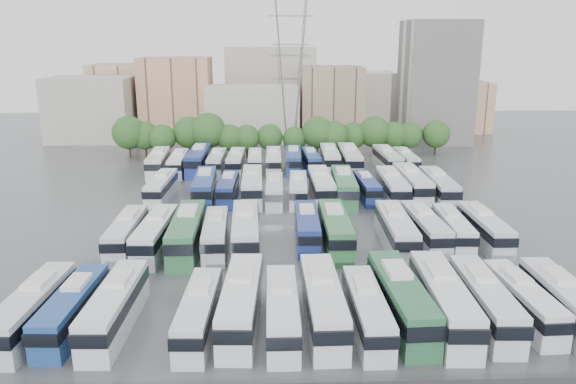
{
  "coord_description": "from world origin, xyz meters",
  "views": [
    {
      "loc": [
        -2.46,
        -65.1,
        22.66
      ],
      "look_at": [
        -0.06,
        5.53,
        3.0
      ],
      "focal_mm": 35.0,
      "sensor_mm": 36.0,
      "label": 1
    }
  ],
  "objects_px": {
    "bus_r2_s12": "(412,184)",
    "bus_r3_s5": "(255,161)",
    "bus_r3_s0": "(158,162)",
    "bus_r3_s13": "(406,160)",
    "bus_r0_s12": "(522,300)",
    "bus_r1_s5": "(245,230)",
    "bus_r3_s7": "(293,160)",
    "bus_r1_s11": "(425,228)",
    "bus_r2_s8": "(321,186)",
    "bus_r1_s7": "(307,227)",
    "bus_r2_s1": "(161,187)",
    "bus_r0_s2": "(115,307)",
    "bus_r3_s3": "(217,162)",
    "bus_r0_s10": "(443,300)",
    "bus_r0_s4": "(199,312)",
    "bus_r1_s10": "(396,230)",
    "bus_r0_s13": "(565,303)",
    "bus_r2_s6": "(274,190)",
    "bus_r1_s8": "(335,229)",
    "bus_r2_s7": "(298,189)",
    "bus_r1_s1": "(126,233)",
    "bus_r3_s10": "(350,159)",
    "bus_r1_s12": "(453,229)",
    "bus_r3_s1": "(178,163)",
    "bus_r0_s11": "(484,300)",
    "bus_r2_s11": "(392,187)",
    "bus_r0_s9": "(401,299)",
    "apartment_tower": "(436,82)",
    "bus_r1_s4": "(215,234)",
    "bus_r2_s5": "(252,186)",
    "bus_r2_s13": "(438,187)",
    "bus_r1_s2": "(156,234)",
    "bus_r0_s5": "(241,302)",
    "bus_r0_s8": "(367,310)",
    "bus_r3_s12": "(387,159)",
    "electricity_pylon": "(291,57)",
    "bus_r1_s13": "(484,228)",
    "bus_r3_s4": "(236,162)",
    "bus_r2_s4": "(228,188)",
    "bus_r3_s9": "(330,158)",
    "bus_r0_s1": "(72,308)",
    "bus_r2_s10": "(366,187)",
    "bus_r2_s9": "(344,186)",
    "bus_r0_s0": "(33,309)"
  },
  "relations": [
    {
      "from": "bus_r2_s12",
      "to": "bus_r3_s5",
      "type": "relative_size",
      "value": 1.25
    },
    {
      "from": "bus_r3_s0",
      "to": "bus_r3_s13",
      "type": "height_order",
      "value": "bus_r3_s0"
    },
    {
      "from": "bus_r0_s12",
      "to": "bus_r1_s5",
      "type": "relative_size",
      "value": 0.84
    },
    {
      "from": "bus_r3_s0",
      "to": "bus_r3_s7",
      "type": "xyz_separation_m",
      "value": [
        23.18,
        1.49,
        -0.08
      ]
    },
    {
      "from": "bus_r1_s11",
      "to": "bus_r2_s8",
      "type": "bearing_deg",
      "value": 117.01
    },
    {
      "from": "bus_r1_s7",
      "to": "bus_r2_s1",
      "type": "relative_size",
      "value": 0.99
    },
    {
      "from": "bus_r0_s2",
      "to": "bus_r3_s3",
      "type": "bearing_deg",
      "value": 88.11
    },
    {
      "from": "bus_r3_s13",
      "to": "bus_r0_s10",
      "type": "bearing_deg",
      "value": -100.86
    },
    {
      "from": "bus_r0_s4",
      "to": "bus_r1_s10",
      "type": "height_order",
      "value": "bus_r1_s10"
    },
    {
      "from": "bus_r0_s13",
      "to": "bus_r2_s6",
      "type": "xyz_separation_m",
      "value": [
        -23.1,
        35.81,
        -0.18
      ]
    },
    {
      "from": "bus_r1_s8",
      "to": "bus_r2_s7",
      "type": "bearing_deg",
      "value": 100.17
    },
    {
      "from": "bus_r3_s7",
      "to": "bus_r1_s1",
      "type": "bearing_deg",
      "value": -116.07
    },
    {
      "from": "bus_r3_s10",
      "to": "bus_r3_s13",
      "type": "height_order",
      "value": "bus_r3_s10"
    },
    {
      "from": "bus_r1_s12",
      "to": "bus_r3_s1",
      "type": "bearing_deg",
      "value": 138.77
    },
    {
      "from": "bus_r0_s4",
      "to": "bus_r3_s0",
      "type": "relative_size",
      "value": 0.89
    },
    {
      "from": "bus_r0_s11",
      "to": "bus_r2_s11",
      "type": "xyz_separation_m",
      "value": [
        -0.0,
        35.45,
        0.12
      ]
    },
    {
      "from": "bus_r0_s9",
      "to": "bus_r0_s4",
      "type": "bearing_deg",
      "value": -178.3
    },
    {
      "from": "apartment_tower",
      "to": "bus_r1_s4",
      "type": "relative_size",
      "value": 2.23
    },
    {
      "from": "bus_r1_s7",
      "to": "bus_r2_s5",
      "type": "relative_size",
      "value": 0.89
    },
    {
      "from": "bus_r0_s11",
      "to": "bus_r2_s13",
      "type": "xyz_separation_m",
      "value": [
        6.54,
        35.1,
        0.12
      ]
    },
    {
      "from": "bus_r1_s2",
      "to": "bus_r3_s5",
      "type": "distance_m",
      "value": 39.17
    },
    {
      "from": "bus_r0_s10",
      "to": "bus_r2_s11",
      "type": "height_order",
      "value": "bus_r0_s10"
    },
    {
      "from": "bus_r1_s4",
      "to": "bus_r1_s12",
      "type": "bearing_deg",
      "value": -0.14
    },
    {
      "from": "bus_r0_s5",
      "to": "bus_r1_s8",
      "type": "bearing_deg",
      "value": 63.9
    },
    {
      "from": "bus_r2_s5",
      "to": "bus_r2_s8",
      "type": "xyz_separation_m",
      "value": [
        9.84,
        -0.46,
        -0.01
      ]
    },
    {
      "from": "bus_r0_s8",
      "to": "bus_r3_s12",
      "type": "distance_m",
      "value": 56.58
    },
    {
      "from": "bus_r3_s3",
      "to": "bus_r3_s1",
      "type": "bearing_deg",
      "value": -173.35
    },
    {
      "from": "electricity_pylon",
      "to": "bus_r1_s2",
      "type": "bearing_deg",
      "value": -106.49
    },
    {
      "from": "bus_r1_s10",
      "to": "bus_r1_s13",
      "type": "xyz_separation_m",
      "value": [
        10.17,
        0.76,
        -0.15
      ]
    },
    {
      "from": "bus_r0_s11",
      "to": "bus_r3_s0",
      "type": "bearing_deg",
      "value": 126.24
    },
    {
      "from": "bus_r3_s0",
      "to": "bus_r3_s4",
      "type": "xyz_separation_m",
      "value": [
        13.23,
        0.47,
        -0.13
      ]
    },
    {
      "from": "bus_r3_s13",
      "to": "bus_r2_s4",
      "type": "bearing_deg",
      "value": -150.06
    },
    {
      "from": "bus_r2_s5",
      "to": "bus_r2_s6",
      "type": "distance_m",
      "value": 3.53
    },
    {
      "from": "bus_r3_s9",
      "to": "bus_r1_s10",
      "type": "bearing_deg",
      "value": -83.55
    },
    {
      "from": "bus_r3_s5",
      "to": "bus_r3_s7",
      "type": "relative_size",
      "value": 0.89
    },
    {
      "from": "bus_r0_s1",
      "to": "bus_r0_s2",
      "type": "distance_m",
      "value": 3.41
    },
    {
      "from": "bus_r3_s0",
      "to": "bus_r0_s2",
      "type": "bearing_deg",
      "value": -85.8
    },
    {
      "from": "bus_r3_s0",
      "to": "bus_r0_s9",
      "type": "bearing_deg",
      "value": -63.63
    },
    {
      "from": "apartment_tower",
      "to": "bus_r0_s4",
      "type": "height_order",
      "value": "apartment_tower"
    },
    {
      "from": "bus_r1_s4",
      "to": "bus_r2_s13",
      "type": "distance_m",
      "value": 34.93
    },
    {
      "from": "bus_r0_s8",
      "to": "bus_r1_s12",
      "type": "bearing_deg",
      "value": 55.25
    },
    {
      "from": "bus_r3_s0",
      "to": "bus_r3_s9",
      "type": "distance_m",
      "value": 29.69
    },
    {
      "from": "bus_r3_s7",
      "to": "bus_r1_s13",
      "type": "bearing_deg",
      "value": -59.35
    },
    {
      "from": "bus_r1_s7",
      "to": "bus_r2_s5",
      "type": "bearing_deg",
      "value": 112.09
    },
    {
      "from": "bus_r0_s1",
      "to": "bus_r0_s11",
      "type": "bearing_deg",
      "value": 2.42
    },
    {
      "from": "bus_r0_s13",
      "to": "bus_r2_s4",
      "type": "bearing_deg",
      "value": 129.06
    },
    {
      "from": "bus_r2_s10",
      "to": "bus_r3_s5",
      "type": "bearing_deg",
      "value": 130.32
    },
    {
      "from": "bus_r0_s1",
      "to": "bus_r2_s9",
      "type": "height_order",
      "value": "bus_r2_s9"
    },
    {
      "from": "bus_r2_s4",
      "to": "bus_r0_s0",
      "type": "bearing_deg",
      "value": -107.67
    },
    {
      "from": "bus_r0_s4",
      "to": "bus_r2_s9",
      "type": "xyz_separation_m",
      "value": [
        16.22,
        36.52,
        0.33
      ]
    }
  ]
}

